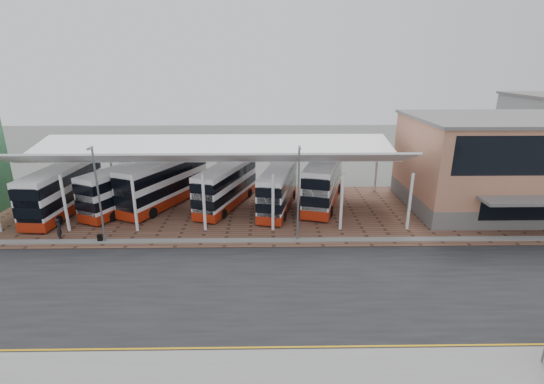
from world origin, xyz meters
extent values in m
plane|color=#51534E|center=(0.00, 0.00, 0.00)|extent=(140.00, 140.00, 0.00)
cube|color=black|center=(0.00, -1.00, 0.01)|extent=(120.00, 14.00, 0.02)
cube|color=brown|center=(2.00, 13.00, 0.03)|extent=(72.00, 16.00, 0.06)
cube|color=slate|center=(0.00, -9.00, 0.07)|extent=(120.00, 4.00, 0.14)
cube|color=slate|center=(0.00, 6.20, 0.07)|extent=(120.00, 0.80, 0.14)
cube|color=#CA900A|center=(0.00, -7.00, 0.03)|extent=(120.00, 0.12, 0.01)
cube|color=#CA900A|center=(0.00, -6.70, 0.03)|extent=(120.00, 0.12, 0.01)
cylinder|color=white|center=(-24.00, 19.50, 2.30)|extent=(0.26, 0.26, 4.60)
cylinder|color=white|center=(-18.00, 8.50, 2.60)|extent=(0.26, 0.26, 5.20)
cylinder|color=white|center=(-18.00, 19.50, 2.30)|extent=(0.26, 0.26, 4.60)
cylinder|color=white|center=(-12.00, 8.50, 2.60)|extent=(0.26, 0.26, 5.20)
cylinder|color=white|center=(-12.00, 19.50, 2.30)|extent=(0.26, 0.26, 4.60)
cylinder|color=white|center=(-6.00, 8.50, 2.60)|extent=(0.26, 0.26, 5.20)
cylinder|color=white|center=(-6.00, 19.50, 2.30)|extent=(0.26, 0.26, 4.60)
cylinder|color=white|center=(0.00, 8.50, 2.60)|extent=(0.26, 0.26, 5.20)
cylinder|color=white|center=(0.00, 19.50, 2.30)|extent=(0.26, 0.26, 4.60)
cylinder|color=white|center=(6.00, 8.50, 2.60)|extent=(0.26, 0.26, 5.20)
cylinder|color=white|center=(6.00, 19.50, 2.30)|extent=(0.26, 0.26, 4.60)
cylinder|color=white|center=(12.00, 8.50, 2.60)|extent=(0.26, 0.26, 5.20)
cylinder|color=white|center=(12.00, 19.50, 2.30)|extent=(0.26, 0.26, 4.60)
cube|color=white|center=(-6.00, 10.70, 6.10)|extent=(37.00, 4.95, 1.95)
cube|color=white|center=(-6.00, 16.30, 5.90)|extent=(37.00, 7.12, 1.43)
cube|color=#615E5C|center=(23.00, 14.00, 0.90)|extent=(18.00, 12.00, 1.80)
cube|color=#B2765A|center=(23.00, 14.00, 5.40)|extent=(18.00, 12.00, 7.20)
cube|color=black|center=(23.00, 8.10, 2.10)|extent=(10.00, 0.25, 2.20)
cube|color=#615E5C|center=(23.00, 14.00, 9.10)|extent=(18.40, 12.40, 0.30)
cylinder|color=slate|center=(-14.00, 6.30, 4.00)|extent=(0.16, 0.16, 8.00)
cube|color=slate|center=(-14.00, 6.00, 8.00)|extent=(0.15, 0.90, 0.15)
cylinder|color=slate|center=(2.00, 6.30, 4.00)|extent=(0.16, 0.16, 8.00)
cube|color=slate|center=(2.00, 6.00, 8.00)|extent=(0.15, 0.90, 0.15)
cube|color=white|center=(-20.46, 13.22, 2.49)|extent=(3.22, 11.28, 4.35)
cube|color=#9E210C|center=(-20.46, 13.22, 0.72)|extent=(3.26, 11.32, 0.91)
cube|color=black|center=(-20.46, 13.22, 2.03)|extent=(3.26, 11.32, 0.96)
cube|color=black|center=(-20.46, 13.22, 3.65)|extent=(3.26, 11.32, 0.96)
cube|color=black|center=(-20.80, 7.71, 2.39)|extent=(2.28, 0.24, 3.65)
cylinder|color=black|center=(-21.95, 9.74, 0.57)|extent=(0.35, 1.03, 1.01)
cylinder|color=black|center=(-19.42, 9.58, 0.57)|extent=(0.35, 1.03, 1.01)
cylinder|color=black|center=(-21.50, 16.85, 0.57)|extent=(0.35, 1.03, 1.01)
cylinder|color=black|center=(-18.98, 16.69, 0.57)|extent=(0.35, 1.03, 1.01)
cube|color=white|center=(-14.57, 14.32, 2.37)|extent=(6.62, 10.65, 4.15)
cube|color=#9E210C|center=(-14.57, 14.32, 0.69)|extent=(6.67, 10.70, 0.87)
cube|color=black|center=(-14.57, 14.32, 1.94)|extent=(6.67, 10.70, 0.92)
cube|color=black|center=(-14.57, 14.32, 3.48)|extent=(6.67, 10.70, 0.92)
cube|color=black|center=(-16.76, 9.54, 2.28)|extent=(2.01, 0.99, 3.47)
cylinder|color=black|center=(-17.08, 11.74, 0.54)|extent=(0.65, 0.99, 0.96)
cylinder|color=black|center=(-14.89, 10.73, 0.54)|extent=(0.65, 0.99, 0.96)
cylinder|color=black|center=(-14.25, 17.91, 0.54)|extent=(0.65, 0.99, 0.96)
cylinder|color=black|center=(-12.06, 16.90, 0.54)|extent=(0.65, 0.99, 0.96)
cube|color=white|center=(-11.04, 15.33, 2.57)|extent=(7.26, 11.51, 4.49)
cube|color=#9E210C|center=(-11.04, 15.33, 0.74)|extent=(7.32, 11.57, 0.94)
cube|color=black|center=(-11.04, 15.33, 2.10)|extent=(7.32, 11.57, 0.99)
cube|color=black|center=(-11.04, 15.33, 3.77)|extent=(7.32, 11.57, 0.99)
cube|color=black|center=(-13.47, 10.17, 2.46)|extent=(2.17, 1.10, 3.76)
cylinder|color=black|center=(-13.79, 12.56, 0.58)|extent=(0.71, 1.07, 1.05)
cylinder|color=black|center=(-11.43, 11.44, 0.58)|extent=(0.71, 1.07, 1.05)
cylinder|color=black|center=(-10.65, 19.21, 0.58)|extent=(0.71, 1.07, 1.05)
cylinder|color=black|center=(-8.29, 18.10, 0.58)|extent=(0.71, 1.07, 1.05)
cube|color=white|center=(-4.64, 14.72, 2.33)|extent=(5.71, 10.61, 4.07)
cube|color=#9E210C|center=(-4.64, 14.72, 0.68)|extent=(5.75, 10.66, 0.85)
cube|color=black|center=(-4.64, 14.72, 1.91)|extent=(5.75, 10.66, 0.90)
cube|color=black|center=(-4.64, 14.72, 3.42)|extent=(5.75, 10.66, 0.90)
cube|color=black|center=(-6.36, 9.85, 2.24)|extent=(2.04, 0.80, 3.41)
cylinder|color=black|center=(-6.87, 11.97, 0.53)|extent=(0.57, 0.98, 0.95)
cylinder|color=black|center=(-4.64, 11.18, 0.53)|extent=(0.57, 0.98, 0.95)
cylinder|color=black|center=(-4.65, 18.26, 0.53)|extent=(0.57, 0.98, 0.95)
cylinder|color=black|center=(-2.41, 17.47, 0.53)|extent=(0.57, 0.98, 0.95)
cube|color=white|center=(0.63, 13.88, 2.28)|extent=(4.35, 10.41, 3.97)
cube|color=#9E210C|center=(0.63, 13.88, 0.66)|extent=(4.39, 10.46, 0.83)
cube|color=black|center=(0.63, 13.88, 1.86)|extent=(4.39, 10.46, 0.88)
cube|color=black|center=(0.63, 13.88, 3.34)|extent=(4.39, 10.46, 0.88)
cube|color=black|center=(-0.40, 8.96, 2.18)|extent=(2.05, 0.52, 3.32)
cylinder|color=black|center=(-1.16, 10.94, 0.52)|extent=(0.44, 0.96, 0.92)
cylinder|color=black|center=(1.09, 10.47, 0.52)|extent=(0.44, 0.96, 0.92)
cylinder|color=black|center=(0.17, 17.30, 0.52)|extent=(0.44, 0.96, 0.92)
cylinder|color=black|center=(2.43, 16.83, 0.52)|extent=(0.44, 0.96, 0.92)
cube|color=white|center=(5.40, 15.48, 2.57)|extent=(5.66, 11.76, 4.49)
cube|color=#9E210C|center=(5.40, 15.48, 0.74)|extent=(5.71, 11.81, 0.94)
cube|color=black|center=(5.40, 15.48, 2.10)|extent=(5.71, 11.81, 0.99)
cube|color=black|center=(5.40, 15.48, 3.77)|extent=(5.71, 11.81, 0.99)
cube|color=black|center=(3.84, 10.00, 2.46)|extent=(2.29, 0.74, 3.76)
cylinder|color=black|center=(3.14, 12.30, 0.58)|extent=(0.57, 1.08, 1.04)
cylinder|color=black|center=(5.65, 11.58, 0.58)|extent=(0.57, 1.08, 1.04)
cylinder|color=black|center=(5.15, 19.37, 0.58)|extent=(0.57, 1.08, 1.04)
cylinder|color=black|center=(7.66, 18.65, 0.58)|extent=(0.57, 1.08, 1.04)
imported|color=black|center=(-17.88, 6.78, 0.99)|extent=(0.62, 0.78, 1.86)
cube|color=black|center=(-14.40, 6.27, 0.37)|extent=(0.36, 0.26, 0.62)
camera|label=1|loc=(-0.61, -23.71, 14.23)|focal=26.00mm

